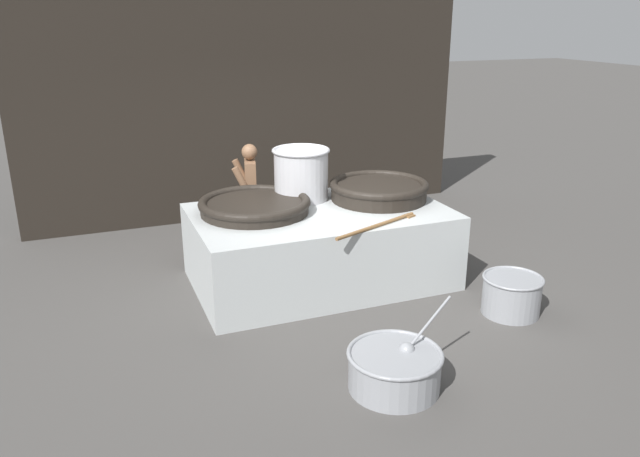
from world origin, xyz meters
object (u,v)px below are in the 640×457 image
(prep_bowl_vegetables, at_px, (395,368))
(prep_bowl_meat, at_px, (512,293))
(giant_wok_near, at_px, (255,205))
(giant_wok_far, at_px, (379,190))
(stock_pot, at_px, (301,173))
(cook, at_px, (250,195))

(prep_bowl_vegetables, height_order, prep_bowl_meat, prep_bowl_vegetables)
(giant_wok_near, distance_m, giant_wok_far, 1.58)
(giant_wok_far, distance_m, prep_bowl_vegetables, 2.87)
(stock_pot, xyz_separation_m, prep_bowl_meat, (1.64, -2.10, -0.99))
(stock_pot, bearing_deg, prep_bowl_meat, -51.91)
(cook, bearing_deg, prep_bowl_meat, 140.70)
(giant_wok_far, bearing_deg, stock_pot, 157.15)
(prep_bowl_vegetables, bearing_deg, giant_wok_far, 66.69)
(giant_wok_far, relative_size, prep_bowl_vegetables, 1.15)
(giant_wok_near, height_order, prep_bowl_vegetables, giant_wok_near)
(giant_wok_near, relative_size, prep_bowl_vegetables, 1.22)
(prep_bowl_meat, bearing_deg, giant_wok_near, 142.82)
(giant_wok_near, distance_m, stock_pot, 0.80)
(giant_wok_far, distance_m, cook, 1.75)
(giant_wok_near, relative_size, stock_pot, 1.84)
(cook, height_order, prep_bowl_vegetables, cook)
(giant_wok_far, bearing_deg, prep_bowl_meat, -66.25)
(stock_pot, distance_m, cook, 0.97)
(giant_wok_far, distance_m, stock_pot, 0.98)
(cook, bearing_deg, giant_wok_far, 154.48)
(cook, xyz_separation_m, prep_bowl_meat, (2.10, -2.84, -0.57))
(giant_wok_far, height_order, prep_bowl_meat, giant_wok_far)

